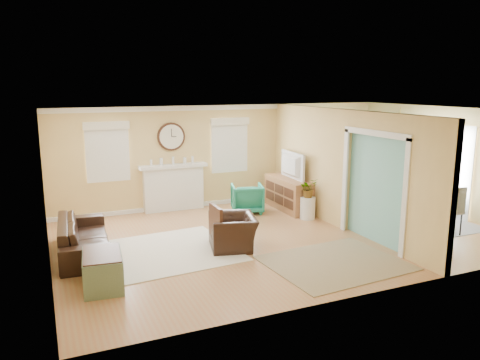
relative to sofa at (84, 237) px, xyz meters
The scene contains 29 objects.
floor 3.93m from the sofa, ahead, with size 9.00×9.00×0.00m, color #AB6E42.
wall_back 4.71m from the sofa, 32.53° to the left, with size 9.00×0.02×2.60m, color tan.
wall_front 5.33m from the sofa, 42.19° to the right, with size 9.00×0.02×2.60m, color tan.
wall_left 1.26m from the sofa, 139.66° to the right, with size 0.02×6.00×2.60m, color tan.
wall_right 8.46m from the sofa, ahead, with size 0.02×6.00×2.60m, color tan.
ceiling 4.53m from the sofa, ahead, with size 9.00×6.00×0.02m, color white.
partition 5.50m from the sofa, ahead, with size 0.17×6.00×2.60m.
fireplace 3.36m from the sofa, 44.67° to the left, with size 1.70×0.30×1.17m.
wall_clock 3.74m from the sofa, 45.70° to the left, with size 0.70×0.07×0.70m.
window_left 2.89m from the sofa, 71.04° to the left, with size 1.05×0.13×1.42m.
window_right 4.81m from the sofa, 31.70° to the left, with size 1.05×0.13×1.42m.
french_doors 8.39m from the sofa, ahead, with size 0.06×1.70×2.20m.
pendant 7.15m from the sofa, ahead, with size 0.30×0.30×0.55m.
rug_cream 1.48m from the sofa, 22.00° to the right, with size 2.68×2.32×0.01m, color white.
rug_jute 4.65m from the sofa, 29.55° to the right, with size 2.32×1.90×0.01m, color tan.
rug_grey 7.26m from the sofa, ahead, with size 2.18×2.73×0.01m, color gray.
sofa is the anchor object (origin of this frame).
eames_chair 2.80m from the sofa, 16.73° to the right, with size 0.98×0.86×0.64m, color black.
green_chair 4.24m from the sofa, 19.71° to the left, with size 0.75×0.77×0.70m, color #16754E.
trunk 1.66m from the sofa, 85.66° to the right, with size 0.68×1.01×0.55m.
credenza 5.22m from the sofa, 13.98° to the left, with size 0.56×1.65×0.80m.
tv 5.27m from the sofa, 14.03° to the left, with size 1.15×0.15×0.66m, color black.
garden_stool 5.07m from the sofa, ahead, with size 0.35×0.35×0.52m, color white.
potted_plant 5.09m from the sofa, ahead, with size 0.40×0.35×0.45m, color #337F33.
dining_table 7.25m from the sofa, ahead, with size 1.72×0.96×0.60m, color #45291B.
dining_chair_n 7.29m from the sofa, ahead, with size 0.46×0.46×0.95m.
dining_chair_s 7.42m from the sofa, 14.22° to the right, with size 0.51×0.51×1.04m.
dining_chair_w 6.68m from the sofa, ahead, with size 0.46×0.46×0.92m.
dining_chair_e 7.82m from the sofa, ahead, with size 0.46×0.46×0.97m.
Camera 1 is at (-4.52, -8.29, 3.12)m, focal length 35.00 mm.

